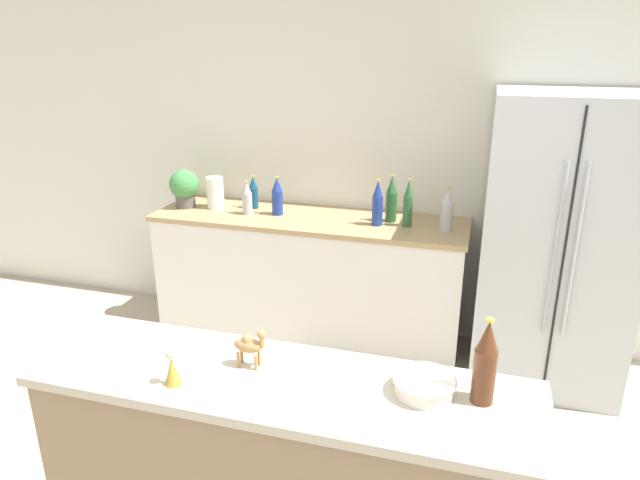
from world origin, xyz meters
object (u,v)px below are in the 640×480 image
back_bottle_3 (277,196)px  back_bottle_0 (392,199)px  wine_bottle (485,363)px  back_bottle_6 (408,204)px  paper_towel_roll (215,193)px  back_bottle_4 (247,198)px  refrigerator (556,245)px  camel_figurine (249,345)px  back_bottle_2 (253,193)px  wise_man_figurine_blue (172,369)px  fruit_bowl (424,384)px  potted_plant (184,187)px  back_bottle_1 (378,203)px  back_bottle_5 (447,210)px

back_bottle_3 → back_bottle_0: bearing=4.9°
wine_bottle → back_bottle_6: bearing=104.6°
paper_towel_roll → wine_bottle: bearing=-46.2°
back_bottle_4 → back_bottle_6: (1.11, 0.04, 0.04)m
refrigerator → wine_bottle: size_ratio=6.15×
back_bottle_4 → camel_figurine: 2.10m
back_bottle_4 → wine_bottle: 2.51m
back_bottle_2 → refrigerator: bearing=-4.6°
back_bottle_4 → wise_man_figurine_blue: 2.19m
paper_towel_roll → back_bottle_4: bearing=-15.6°
fruit_bowl → wise_man_figurine_blue: bearing=-167.4°
refrigerator → back_bottle_2: bearing=175.4°
potted_plant → back_bottle_4: potted_plant is taller
back_bottle_0 → camel_figurine: bearing=-94.6°
potted_plant → wise_man_figurine_blue: bearing=-62.2°
potted_plant → back_bottle_6: 1.62m
back_bottle_2 → fruit_bowl: size_ratio=1.15×
paper_towel_roll → camel_figurine: 2.29m
back_bottle_3 → wine_bottle: wine_bottle is taller
camel_figurine → back_bottle_4: bearing=113.3°
wise_man_figurine_blue → potted_plant: bearing=117.8°
wine_bottle → back_bottle_4: bearing=130.3°
potted_plant → back_bottle_1: bearing=-1.1°
back_bottle_6 → wise_man_figurine_blue: size_ratio=2.34×
back_bottle_6 → fruit_bowl: bearing=-80.5°
camel_figurine → back_bottle_6: bearing=81.8°
back_bottle_2 → back_bottle_6: 1.13m
potted_plant → wise_man_figurine_blue: 2.42m
back_bottle_1 → back_bottle_4: size_ratio=1.29×
potted_plant → back_bottle_0: (1.50, 0.08, 0.00)m
back_bottle_0 → back_bottle_6: back_bottle_0 is taller
camel_figurine → wise_man_figurine_blue: bearing=-140.0°
back_bottle_2 → camel_figurine: bearing=-67.9°
back_bottle_0 → wise_man_figurine_blue: (-0.37, -2.21, -0.02)m
back_bottle_4 → refrigerator: bearing=-0.4°
back_bottle_1 → refrigerator: bearing=-1.3°
fruit_bowl → back_bottle_0: bearing=102.4°
back_bottle_4 → potted_plant: bearing=175.6°
refrigerator → back_bottle_5: 0.68m
refrigerator → wine_bottle: refrigerator is taller
back_bottle_0 → back_bottle_5: 0.38m
wine_bottle → wise_man_figurine_blue: bearing=-169.2°
back_bottle_3 → back_bottle_4: size_ratio=1.13×
wise_man_figurine_blue → back_bottle_3: bearing=101.0°
paper_towel_roll → back_bottle_6: back_bottle_6 is taller
potted_plant → back_bottle_4: bearing=-4.4°
refrigerator → wine_bottle: bearing=-102.2°
back_bottle_5 → wise_man_figurine_blue: back_bottle_5 is taller
back_bottle_3 → wise_man_figurine_blue: bearing=-79.0°
back_bottle_2 → camel_figurine: 2.24m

